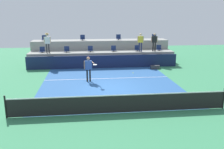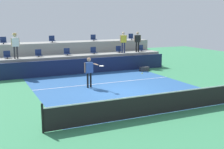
{
  "view_description": "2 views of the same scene",
  "coord_description": "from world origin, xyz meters",
  "px_view_note": "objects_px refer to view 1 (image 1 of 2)",
  "views": [
    {
      "loc": [
        -1.62,
        -14.81,
        4.63
      ],
      "look_at": [
        -0.06,
        -1.17,
        1.19
      ],
      "focal_mm": 39.37,
      "sensor_mm": 36.0,
      "label": 1
    },
    {
      "loc": [
        -7.03,
        -13.75,
        3.96
      ],
      "look_at": [
        -1.1,
        -0.87,
        1.21
      ],
      "focal_mm": 46.69,
      "sensor_mm": 36.0,
      "label": 2
    }
  ],
  "objects_px": {
    "stadium_chair_lower_mid_left": "(90,49)",
    "tennis_player": "(89,66)",
    "stadium_chair_lower_far_right": "(159,48)",
    "spectator_with_hat": "(47,41)",
    "stadium_chair_lower_left": "(67,50)",
    "stadium_chair_lower_right": "(137,49)",
    "spectator_leaning_on_rail": "(141,41)",
    "tennis_ball": "(133,73)",
    "stadium_chair_lower_mid_right": "(114,49)",
    "stadium_chair_upper_far_left": "(44,38)",
    "stadium_chair_lower_far_left": "(42,50)",
    "stadium_chair_upper_right": "(119,38)",
    "stadium_chair_upper_far_right": "(154,37)",
    "equipment_bag": "(155,67)",
    "stadium_chair_upper_left": "(83,38)",
    "spectator_in_grey": "(154,41)"
  },
  "relations": [
    {
      "from": "tennis_ball",
      "to": "stadium_chair_lower_mid_right",
      "type": "bearing_deg",
      "value": 94.46
    },
    {
      "from": "stadium_chair_lower_right",
      "to": "equipment_bag",
      "type": "xyz_separation_m",
      "value": [
        1.12,
        -2.13,
        -1.31
      ]
    },
    {
      "from": "stadium_chair_lower_mid_left",
      "to": "tennis_ball",
      "type": "distance_m",
      "value": 7.06
    },
    {
      "from": "stadium_chair_lower_mid_left",
      "to": "tennis_player",
      "type": "relative_size",
      "value": 0.3
    },
    {
      "from": "spectator_leaning_on_rail",
      "to": "tennis_ball",
      "type": "distance_m",
      "value": 6.58
    },
    {
      "from": "stadium_chair_lower_left",
      "to": "stadium_chair_upper_far_left",
      "type": "height_order",
      "value": "stadium_chair_upper_far_left"
    },
    {
      "from": "stadium_chair_lower_right",
      "to": "stadium_chair_upper_far_right",
      "type": "distance_m",
      "value": 2.89
    },
    {
      "from": "stadium_chair_lower_right",
      "to": "stadium_chair_upper_right",
      "type": "relative_size",
      "value": 1.0
    },
    {
      "from": "spectator_with_hat",
      "to": "tennis_ball",
      "type": "distance_m",
      "value": 8.93
    },
    {
      "from": "spectator_leaning_on_rail",
      "to": "tennis_ball",
      "type": "xyz_separation_m",
      "value": [
        -1.87,
        -6.13,
        -1.45
      ]
    },
    {
      "from": "stadium_chair_upper_left",
      "to": "stadium_chair_upper_right",
      "type": "height_order",
      "value": "same"
    },
    {
      "from": "stadium_chair_lower_right",
      "to": "spectator_leaning_on_rail",
      "type": "xyz_separation_m",
      "value": [
        0.2,
        -0.38,
        0.77
      ]
    },
    {
      "from": "stadium_chair_lower_mid_left",
      "to": "spectator_in_grey",
      "type": "xyz_separation_m",
      "value": [
        5.78,
        -0.38,
        0.76
      ]
    },
    {
      "from": "stadium_chair_lower_left",
      "to": "stadium_chair_upper_far_right",
      "type": "distance_m",
      "value": 8.72
    },
    {
      "from": "stadium_chair_lower_far_right",
      "to": "tennis_ball",
      "type": "height_order",
      "value": "stadium_chair_lower_far_right"
    },
    {
      "from": "stadium_chair_upper_right",
      "to": "spectator_in_grey",
      "type": "bearing_deg",
      "value": -36.39
    },
    {
      "from": "stadium_chair_lower_mid_left",
      "to": "stadium_chair_upper_far_left",
      "type": "height_order",
      "value": "stadium_chair_upper_far_left"
    },
    {
      "from": "stadium_chair_lower_mid_right",
      "to": "stadium_chair_lower_right",
      "type": "relative_size",
      "value": 1.0
    },
    {
      "from": "stadium_chair_lower_far_right",
      "to": "spectator_with_hat",
      "type": "bearing_deg",
      "value": -177.81
    },
    {
      "from": "stadium_chair_lower_right",
      "to": "spectator_in_grey",
      "type": "xyz_separation_m",
      "value": [
        1.48,
        -0.38,
        0.76
      ]
    },
    {
      "from": "stadium_chair_lower_far_left",
      "to": "spectator_with_hat",
      "type": "xyz_separation_m",
      "value": [
        0.55,
        -0.38,
        0.85
      ]
    },
    {
      "from": "stadium_chair_lower_far_right",
      "to": "tennis_ball",
      "type": "xyz_separation_m",
      "value": [
        -3.74,
        -6.52,
        -0.68
      ]
    },
    {
      "from": "stadium_chair_lower_mid_left",
      "to": "tennis_player",
      "type": "xyz_separation_m",
      "value": [
        -0.28,
        -5.53,
        -0.38
      ]
    },
    {
      "from": "stadium_chair_lower_far_right",
      "to": "spectator_with_hat",
      "type": "height_order",
      "value": "spectator_with_hat"
    },
    {
      "from": "stadium_chair_lower_mid_left",
      "to": "stadium_chair_upper_right",
      "type": "distance_m",
      "value": 3.45
    },
    {
      "from": "stadium_chair_lower_far_right",
      "to": "stadium_chair_upper_far_right",
      "type": "bearing_deg",
      "value": 89.06
    },
    {
      "from": "stadium_chair_lower_right",
      "to": "stadium_chair_lower_far_left",
      "type": "bearing_deg",
      "value": 180.0
    },
    {
      "from": "stadium_chair_lower_far_left",
      "to": "stadium_chair_upper_right",
      "type": "height_order",
      "value": "stadium_chair_upper_right"
    },
    {
      "from": "equipment_bag",
      "to": "stadium_chair_lower_far_left",
      "type": "bearing_deg",
      "value": 167.58
    },
    {
      "from": "stadium_chair_lower_far_left",
      "to": "equipment_bag",
      "type": "xyz_separation_m",
      "value": [
        9.65,
        -2.13,
        -1.31
      ]
    },
    {
      "from": "stadium_chair_lower_left",
      "to": "spectator_with_hat",
      "type": "xyz_separation_m",
      "value": [
        -1.58,
        -0.38,
        0.85
      ]
    },
    {
      "from": "stadium_chair_upper_far_right",
      "to": "equipment_bag",
      "type": "height_order",
      "value": "stadium_chair_upper_far_right"
    },
    {
      "from": "stadium_chair_upper_far_left",
      "to": "stadium_chair_upper_far_right",
      "type": "relative_size",
      "value": 1.0
    },
    {
      "from": "tennis_ball",
      "to": "spectator_in_grey",
      "type": "bearing_deg",
      "value": 62.81
    },
    {
      "from": "stadium_chair_lower_mid_right",
      "to": "stadium_chair_upper_far_left",
      "type": "height_order",
      "value": "stadium_chair_upper_far_left"
    },
    {
      "from": "spectator_leaning_on_rail",
      "to": "stadium_chair_upper_left",
      "type": "bearing_deg",
      "value": 157.11
    },
    {
      "from": "stadium_chair_lower_far_left",
      "to": "stadium_chair_lower_mid_right",
      "type": "relative_size",
      "value": 1.0
    },
    {
      "from": "stadium_chair_lower_far_left",
      "to": "stadium_chair_lower_mid_left",
      "type": "distance_m",
      "value": 4.24
    },
    {
      "from": "stadium_chair_upper_far_right",
      "to": "spectator_with_hat",
      "type": "relative_size",
      "value": 0.3
    },
    {
      "from": "spectator_with_hat",
      "to": "stadium_chair_lower_right",
      "type": "bearing_deg",
      "value": 2.75
    },
    {
      "from": "stadium_chair_lower_far_right",
      "to": "stadium_chair_upper_left",
      "type": "distance_m",
      "value": 7.31
    },
    {
      "from": "stadium_chair_lower_left",
      "to": "spectator_with_hat",
      "type": "relative_size",
      "value": 0.3
    },
    {
      "from": "spectator_leaning_on_rail",
      "to": "stadium_chair_upper_far_right",
      "type": "bearing_deg",
      "value": 49.1
    },
    {
      "from": "stadium_chair_lower_mid_right",
      "to": "stadium_chair_upper_far_left",
      "type": "relative_size",
      "value": 1.0
    },
    {
      "from": "stadium_chair_lower_left",
      "to": "stadium_chair_lower_mid_left",
      "type": "height_order",
      "value": "same"
    },
    {
      "from": "tennis_player",
      "to": "spectator_with_hat",
      "type": "height_order",
      "value": "spectator_with_hat"
    },
    {
      "from": "stadium_chair_lower_mid_left",
      "to": "stadium_chair_upper_far_right",
      "type": "distance_m",
      "value": 6.69
    },
    {
      "from": "stadium_chair_lower_left",
      "to": "stadium_chair_lower_mid_right",
      "type": "xyz_separation_m",
      "value": [
        4.22,
        0.0,
        0.0
      ]
    },
    {
      "from": "stadium_chair_lower_right",
      "to": "stadium_chair_upper_right",
      "type": "height_order",
      "value": "stadium_chair_upper_right"
    },
    {
      "from": "equipment_bag",
      "to": "spectator_leaning_on_rail",
      "type": "bearing_deg",
      "value": 117.78
    }
  ]
}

